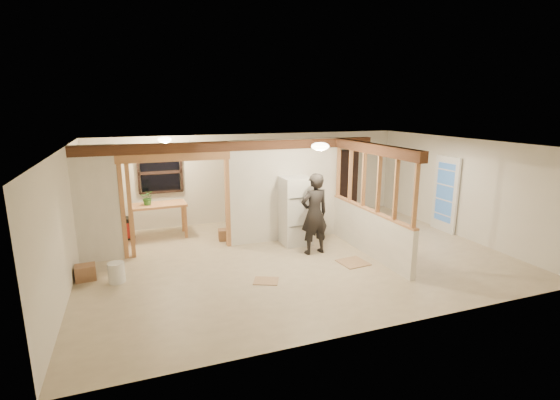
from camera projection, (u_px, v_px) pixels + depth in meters
name	position (u px, v px, depth m)	size (l,w,h in m)	color
floor	(296.00, 256.00, 9.06)	(9.00, 6.50, 0.01)	beige
ceiling	(297.00, 144.00, 8.49)	(9.00, 6.50, 0.01)	white
wall_back	(254.00, 177.00, 11.75)	(9.00, 0.01, 2.50)	silver
wall_front	(383.00, 251.00, 5.81)	(9.00, 0.01, 2.50)	silver
wall_left	(65.00, 222.00, 7.27)	(0.01, 6.50, 2.50)	silver
wall_right	(460.00, 188.00, 10.29)	(0.01, 6.50, 2.50)	silver
partition_left_stub	(97.00, 205.00, 8.52)	(0.90, 0.12, 2.50)	white
partition_center	(285.00, 190.00, 9.94)	(2.80, 0.12, 2.50)	white
doorway_frame	(177.00, 205.00, 9.10)	(2.46, 0.14, 2.20)	tan
header_beam_back	(237.00, 146.00, 9.28)	(7.00, 0.18, 0.22)	brown
header_beam_right	(373.00, 149.00, 8.69)	(0.18, 3.30, 0.22)	brown
pony_wall	(368.00, 232.00, 9.12)	(0.12, 3.20, 1.00)	white
stud_partition	(371.00, 182.00, 8.86)	(0.14, 3.20, 1.32)	tan
window_back	(160.00, 173.00, 10.74)	(1.12, 0.10, 1.10)	black
french_door	(445.00, 194.00, 10.68)	(0.12, 0.86, 2.00)	white
ceiling_dome_main	(320.00, 146.00, 8.14)	(0.36, 0.36, 0.16)	#FFEABF
ceiling_dome_util	(165.00, 140.00, 9.76)	(0.32, 0.32, 0.14)	#FFEABF
hanging_bulb	(190.00, 154.00, 9.36)	(0.07, 0.07, 0.07)	#FFD88C
refrigerator	(296.00, 211.00, 9.73)	(0.67, 0.65, 1.63)	white
woman	(314.00, 214.00, 9.04)	(0.67, 0.44, 1.85)	black
work_table	(159.00, 220.00, 10.29)	(1.38, 0.69, 0.87)	tan
potted_plant	(148.00, 198.00, 10.06)	(0.33, 0.29, 0.37)	#276E27
shop_vac	(126.00, 228.00, 10.19)	(0.42, 0.42, 0.54)	#A31E16
bookshelf	(341.00, 182.00, 12.52)	(0.98, 0.33, 1.95)	black
bucket	(117.00, 273.00, 7.67)	(0.31, 0.31, 0.39)	white
box_util_a	(225.00, 235.00, 10.12)	(0.32, 0.27, 0.27)	#9E6E4C
box_util_b	(115.00, 246.00, 9.21)	(0.34, 0.34, 0.31)	#9E6E4C
box_front	(86.00, 272.00, 7.79)	(0.37, 0.30, 0.30)	#9E6E4C
floor_panel_near	(353.00, 262.00, 8.66)	(0.56, 0.56, 0.02)	tan
floor_panel_far	(266.00, 281.00, 7.75)	(0.46, 0.37, 0.01)	tan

